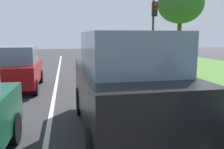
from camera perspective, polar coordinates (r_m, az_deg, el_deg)
ground_plane at (r=11.01m, az=-9.55°, el=-2.40°), size 60.00×60.00×0.00m
lane_line_center at (r=11.01m, az=-13.20°, el=-2.50°), size 0.12×32.00×0.01m
lane_line_right_edge at (r=11.66m, az=8.43°, el=-1.71°), size 0.12×32.00×0.01m
curb_right at (r=11.82m, az=10.72°, el=-1.34°), size 0.24×48.00×0.12m
car_suv_ahead at (r=5.29m, az=3.07°, el=-2.05°), size 2.01×4.52×2.28m
car_hatchback_far at (r=10.50m, az=-21.56°, el=1.39°), size 1.78×3.72×1.78m
traffic_light_near_right at (r=16.11m, az=9.94°, el=12.26°), size 0.32×0.50×4.47m
tree_roadside_far at (r=20.27m, az=16.02°, el=15.81°), size 3.58×3.58×6.18m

